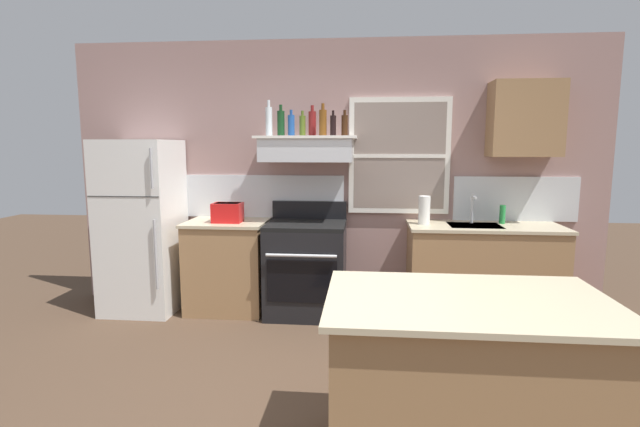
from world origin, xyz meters
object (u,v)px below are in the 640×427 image
stove_range (306,268)px  toaster (228,212)px  paper_towel_roll (424,210)px  kitchen_island (465,384)px  bottle_dark_green_wine (281,123)px  refrigerator (142,226)px  dish_soap_bottle (502,214)px  bottle_balsamic_dark (333,125)px  bottle_red_label_wine (312,123)px  bottle_brown_stout (345,125)px  bottle_olive_oil_square (302,125)px  bottle_clear_tall (269,121)px  bottle_blue_liqueur (291,125)px  bottle_amber_wine (323,122)px

stove_range → toaster: bearing=-177.8°
paper_towel_roll → kitchen_island: size_ratio=0.19×
bottle_dark_green_wine → paper_towel_roll: bottle_dark_green_wine is taller
refrigerator → toaster: size_ratio=5.75×
toaster → dish_soap_bottle: size_ratio=1.65×
refrigerator → bottle_balsamic_dark: 2.15m
paper_towel_roll → bottle_red_label_wine: bearing=173.7°
bottle_brown_stout → bottle_red_label_wine: bearing=167.5°
bottle_olive_oil_square → bottle_brown_stout: 0.42m
toaster → paper_towel_roll: 1.90m
bottle_clear_tall → bottle_balsamic_dark: bottle_clear_tall is taller
dish_soap_bottle → bottle_red_label_wine: bearing=179.4°
bottle_balsamic_dark → kitchen_island: (0.83, -2.23, -1.39)m
bottle_clear_tall → bottle_blue_liqueur: 0.22m
stove_range → bottle_red_label_wine: size_ratio=3.71×
refrigerator → bottle_red_label_wine: bearing=6.1°
kitchen_island → paper_towel_roll: bearing=88.8°
refrigerator → dish_soap_bottle: 3.54m
bottle_dark_green_wine → paper_towel_roll: (1.39, -0.08, -0.83)m
bottle_dark_green_wine → bottle_red_label_wine: (0.30, 0.04, -0.00)m
paper_towel_roll → bottle_amber_wine: bearing=178.9°
refrigerator → bottle_blue_liqueur: 1.80m
dish_soap_bottle → kitchen_island: (-0.80, -2.33, -0.54)m
bottle_dark_green_wine → bottle_blue_liqueur: 0.10m
bottle_balsamic_dark → bottle_brown_stout: bearing=23.4°
bottle_dark_green_wine → bottle_brown_stout: bearing=-2.9°
bottle_amber_wine → kitchen_island: 2.81m
stove_range → bottle_balsamic_dark: bottle_balsamic_dark is taller
stove_range → bottle_red_label_wine: 1.41m
paper_towel_roll → refrigerator: bearing=-178.8°
dish_soap_bottle → bottle_olive_oil_square: bearing=179.9°
stove_range → bottle_clear_tall: size_ratio=3.19×
paper_towel_roll → bottle_brown_stout: bearing=176.3°
stove_range → kitchen_island: size_ratio=0.78×
bottle_dark_green_wine → bottle_blue_liqueur: bottle_dark_green_wine is taller
bottle_olive_oil_square → bottle_red_label_wine: 0.10m
bottle_amber_wine → paper_towel_roll: size_ratio=1.12×
paper_towel_roll → stove_range: bearing=-178.1°
toaster → bottle_brown_stout: bearing=5.8°
refrigerator → paper_towel_roll: refrigerator is taller
kitchen_island → bottle_amber_wine: bearing=112.4°
toaster → bottle_brown_stout: 1.41m
bottle_amber_wine → bottle_olive_oil_square: bearing=158.2°
kitchen_island → bottle_balsamic_dark: bearing=110.3°
bottle_brown_stout → kitchen_island: bottle_brown_stout is taller
stove_range → bottle_clear_tall: bottle_clear_tall is taller
bottle_olive_oil_square → bottle_dark_green_wine: bearing=-174.1°
toaster → bottle_dark_green_wine: (0.51, 0.15, 0.86)m
bottle_blue_liqueur → bottle_brown_stout: (0.52, -0.03, -0.00)m
bottle_olive_oil_square → dish_soap_bottle: (1.93, -0.00, -0.85)m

